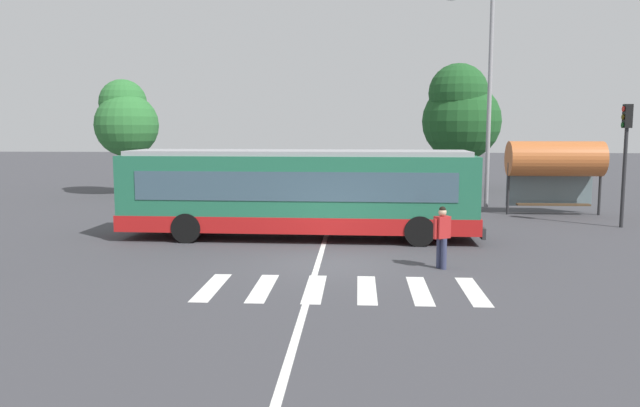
{
  "coord_description": "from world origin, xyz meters",
  "views": [
    {
      "loc": [
        0.74,
        -17.37,
        3.84
      ],
      "look_at": [
        -0.53,
        3.42,
        1.3
      ],
      "focal_mm": 35.03,
      "sensor_mm": 36.0,
      "label": 1
    }
  ],
  "objects_px": {
    "city_transit_bus": "(298,193)",
    "parked_car_teal": "(376,188)",
    "parked_car_charcoal": "(431,189)",
    "bus_stop_shelter": "(555,160)",
    "twin_arm_street_lamp": "(490,79)",
    "background_tree_left": "(126,119)",
    "parked_car_blue": "(319,189)",
    "pedestrian_crossing_street": "(442,234)",
    "background_tree_right": "(460,113)",
    "traffic_light_far_corner": "(626,145)"
  },
  "relations": [
    {
      "from": "bus_stop_shelter",
      "to": "parked_car_teal",
      "type": "bearing_deg",
      "value": 153.26
    },
    {
      "from": "parked_car_charcoal",
      "to": "traffic_light_far_corner",
      "type": "xyz_separation_m",
      "value": [
        6.52,
        -6.81,
        2.4
      ]
    },
    {
      "from": "traffic_light_far_corner",
      "to": "parked_car_teal",
      "type": "bearing_deg",
      "value": 141.5
    },
    {
      "from": "background_tree_left",
      "to": "background_tree_right",
      "type": "bearing_deg",
      "value": 12.12
    },
    {
      "from": "parked_car_charcoal",
      "to": "bus_stop_shelter",
      "type": "relative_size",
      "value": 1.11
    },
    {
      "from": "background_tree_left",
      "to": "twin_arm_street_lamp",
      "type": "bearing_deg",
      "value": -13.3
    },
    {
      "from": "parked_car_charcoal",
      "to": "background_tree_left",
      "type": "relative_size",
      "value": 0.69
    },
    {
      "from": "city_transit_bus",
      "to": "parked_car_teal",
      "type": "height_order",
      "value": "city_transit_bus"
    },
    {
      "from": "parked_car_blue",
      "to": "background_tree_left",
      "type": "bearing_deg",
      "value": 162.56
    },
    {
      "from": "parked_car_teal",
      "to": "bus_stop_shelter",
      "type": "xyz_separation_m",
      "value": [
        7.71,
        -3.88,
        1.65
      ]
    },
    {
      "from": "parked_car_teal",
      "to": "background_tree_left",
      "type": "bearing_deg",
      "value": 167.91
    },
    {
      "from": "parked_car_blue",
      "to": "twin_arm_street_lamp",
      "type": "distance_m",
      "value": 9.84
    },
    {
      "from": "parked_car_blue",
      "to": "city_transit_bus",
      "type": "bearing_deg",
      "value": -90.35
    },
    {
      "from": "pedestrian_crossing_street",
      "to": "parked_car_teal",
      "type": "xyz_separation_m",
      "value": [
        -1.36,
        14.99,
        -0.2
      ]
    },
    {
      "from": "pedestrian_crossing_street",
      "to": "background_tree_right",
      "type": "height_order",
      "value": "background_tree_right"
    },
    {
      "from": "city_transit_bus",
      "to": "background_tree_left",
      "type": "relative_size",
      "value": 1.88
    },
    {
      "from": "parked_car_teal",
      "to": "parked_car_blue",
      "type": "bearing_deg",
      "value": -170.49
    },
    {
      "from": "background_tree_right",
      "to": "background_tree_left",
      "type": "bearing_deg",
      "value": -167.88
    },
    {
      "from": "bus_stop_shelter",
      "to": "background_tree_left",
      "type": "relative_size",
      "value": 0.62
    },
    {
      "from": "twin_arm_street_lamp",
      "to": "background_tree_left",
      "type": "bearing_deg",
      "value": 166.7
    },
    {
      "from": "pedestrian_crossing_street",
      "to": "background_tree_right",
      "type": "relative_size",
      "value": 0.22
    },
    {
      "from": "parked_car_blue",
      "to": "parked_car_teal",
      "type": "distance_m",
      "value": 2.97
    },
    {
      "from": "parked_car_teal",
      "to": "background_tree_left",
      "type": "height_order",
      "value": "background_tree_left"
    },
    {
      "from": "twin_arm_street_lamp",
      "to": "background_tree_right",
      "type": "height_order",
      "value": "twin_arm_street_lamp"
    },
    {
      "from": "city_transit_bus",
      "to": "background_tree_right",
      "type": "distance_m",
      "value": 19.81
    },
    {
      "from": "pedestrian_crossing_street",
      "to": "background_tree_right",
      "type": "xyz_separation_m",
      "value": [
        3.95,
        22.19,
        3.75
      ]
    },
    {
      "from": "parked_car_blue",
      "to": "traffic_light_far_corner",
      "type": "bearing_deg",
      "value": -29.41
    },
    {
      "from": "pedestrian_crossing_street",
      "to": "parked_car_blue",
      "type": "relative_size",
      "value": 0.38
    },
    {
      "from": "parked_car_teal",
      "to": "traffic_light_far_corner",
      "type": "xyz_separation_m",
      "value": [
        9.25,
        -7.36,
        2.4
      ]
    },
    {
      "from": "twin_arm_street_lamp",
      "to": "background_tree_right",
      "type": "relative_size",
      "value": 1.31
    },
    {
      "from": "bus_stop_shelter",
      "to": "background_tree_right",
      "type": "height_order",
      "value": "background_tree_right"
    },
    {
      "from": "parked_car_charcoal",
      "to": "traffic_light_far_corner",
      "type": "relative_size",
      "value": 0.97
    },
    {
      "from": "background_tree_left",
      "to": "parked_car_charcoal",
      "type": "bearing_deg",
      "value": -11.97
    },
    {
      "from": "background_tree_right",
      "to": "pedestrian_crossing_street",
      "type": "bearing_deg",
      "value": -100.1
    },
    {
      "from": "bus_stop_shelter",
      "to": "background_tree_right",
      "type": "bearing_deg",
      "value": 102.2
    },
    {
      "from": "parked_car_blue",
      "to": "twin_arm_street_lamp",
      "type": "height_order",
      "value": "twin_arm_street_lamp"
    },
    {
      "from": "parked_car_teal",
      "to": "parked_car_charcoal",
      "type": "bearing_deg",
      "value": -11.34
    },
    {
      "from": "twin_arm_street_lamp",
      "to": "city_transit_bus",
      "type": "bearing_deg",
      "value": -132.67
    },
    {
      "from": "traffic_light_far_corner",
      "to": "background_tree_right",
      "type": "relative_size",
      "value": 0.61
    },
    {
      "from": "parked_car_charcoal",
      "to": "background_tree_left",
      "type": "distance_m",
      "value": 17.62
    },
    {
      "from": "pedestrian_crossing_street",
      "to": "background_tree_left",
      "type": "relative_size",
      "value": 0.26
    },
    {
      "from": "city_transit_bus",
      "to": "parked_car_teal",
      "type": "xyz_separation_m",
      "value": [
        3.0,
        10.5,
        -0.82
      ]
    },
    {
      "from": "parked_car_teal",
      "to": "parked_car_charcoal",
      "type": "relative_size",
      "value": 1.03
    },
    {
      "from": "parked_car_charcoal",
      "to": "traffic_light_far_corner",
      "type": "distance_m",
      "value": 9.73
    },
    {
      "from": "parked_car_blue",
      "to": "parked_car_charcoal",
      "type": "height_order",
      "value": "same"
    },
    {
      "from": "pedestrian_crossing_street",
      "to": "background_tree_left",
      "type": "height_order",
      "value": "background_tree_left"
    },
    {
      "from": "background_tree_right",
      "to": "parked_car_charcoal",
      "type": "bearing_deg",
      "value": -108.36
    },
    {
      "from": "bus_stop_shelter",
      "to": "twin_arm_street_lamp",
      "type": "bearing_deg",
      "value": 136.55
    },
    {
      "from": "parked_car_charcoal",
      "to": "bus_stop_shelter",
      "type": "distance_m",
      "value": 6.21
    },
    {
      "from": "parked_car_teal",
      "to": "parked_car_charcoal",
      "type": "height_order",
      "value": "same"
    }
  ]
}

